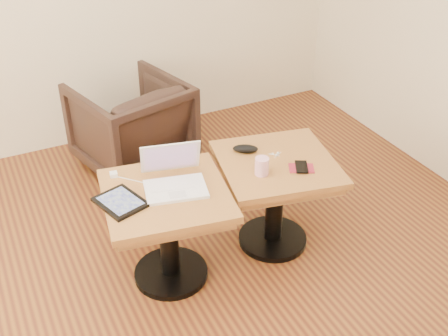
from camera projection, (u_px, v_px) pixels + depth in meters
name	position (u px, v px, depth m)	size (l,w,h in m)	color
room_shell	(159.00, 98.00, 1.88)	(4.52, 4.52, 2.71)	#522516
side_table_left	(167.00, 214.00, 2.87)	(0.71, 0.71, 0.56)	black
side_table_right	(276.00, 182.00, 3.11)	(0.72, 0.72, 0.56)	black
laptop	(174.00, 178.00, 2.82)	(0.36, 0.35, 0.21)	white
tablet	(120.00, 202.00, 2.70)	(0.25, 0.28, 0.02)	black
charging_adapter	(114.00, 174.00, 2.90)	(0.04, 0.04, 0.02)	white
glasses_case	(245.00, 149.00, 3.10)	(0.14, 0.06, 0.04)	black
striped_cup	(262.00, 166.00, 2.90)	(0.07, 0.07, 0.10)	pink
earbuds_tangle	(276.00, 154.00, 3.09)	(0.06, 0.04, 0.01)	white
phone_on_sleeve	(301.00, 168.00, 2.97)	(0.16, 0.14, 0.02)	maroon
armchair	(131.00, 125.00, 3.89)	(0.68, 0.70, 0.64)	black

